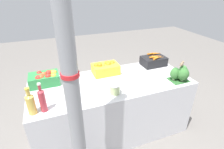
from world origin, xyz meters
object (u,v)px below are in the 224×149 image
(carrot_crate, at_px, (154,61))
(broccoli_pile, at_px, (180,74))
(sparrow_bird, at_px, (182,64))
(apple_crate, at_px, (45,78))
(juice_bottle_ruby, at_px, (42,100))
(juice_bottle_golden, at_px, (31,103))
(orange_crate, at_px, (105,68))
(pickle_jar, at_px, (115,89))
(support_pole, at_px, (72,89))

(carrot_crate, xyz_separation_m, broccoli_pile, (0.05, -0.50, 0.02))
(sparrow_bird, bearing_deg, apple_crate, 128.83)
(juice_bottle_ruby, bearing_deg, apple_crate, 86.32)
(juice_bottle_golden, bearing_deg, orange_crate, 30.45)
(orange_crate, bearing_deg, sparrow_bird, -31.56)
(pickle_jar, bearing_deg, juice_bottle_ruby, -177.12)
(apple_crate, xyz_separation_m, juice_bottle_golden, (-0.13, -0.51, 0.03))
(broccoli_pile, distance_m, sparrow_bird, 0.12)
(apple_crate, distance_m, sparrow_bird, 1.61)
(apple_crate, height_order, broccoli_pile, broccoli_pile)
(apple_crate, relative_size, orange_crate, 1.00)
(broccoli_pile, bearing_deg, pickle_jar, 178.53)
(apple_crate, bearing_deg, sparrow_bird, -17.39)
(sparrow_bird, bearing_deg, pickle_jar, 145.60)
(pickle_jar, relative_size, sparrow_bird, 0.95)
(apple_crate, bearing_deg, carrot_crate, 0.13)
(support_pole, xyz_separation_m, juice_bottle_ruby, (-0.23, 0.38, -0.29))
(broccoli_pile, bearing_deg, orange_crate, 147.55)
(carrot_crate, bearing_deg, pickle_jar, -148.94)
(support_pole, bearing_deg, juice_bottle_golden, 131.01)
(sparrow_bird, bearing_deg, broccoli_pile, -155.42)
(pickle_jar, bearing_deg, juice_bottle_golden, -177.47)
(carrot_crate, distance_m, pickle_jar, 0.92)
(apple_crate, bearing_deg, juice_bottle_ruby, -93.68)
(juice_bottle_golden, relative_size, pickle_jar, 2.38)
(support_pole, height_order, juice_bottle_ruby, support_pole)
(broccoli_pile, bearing_deg, carrot_crate, 95.74)
(carrot_crate, relative_size, sparrow_bird, 2.78)
(carrot_crate, height_order, sparrow_bird, sparrow_bird)
(carrot_crate, bearing_deg, apple_crate, -179.87)
(apple_crate, xyz_separation_m, sparrow_bird, (1.53, -0.48, 0.14))
(support_pole, xyz_separation_m, sparrow_bird, (1.33, 0.41, -0.20))
(support_pole, distance_m, broccoli_pile, 1.42)
(orange_crate, height_order, broccoli_pile, broccoli_pile)
(apple_crate, relative_size, pickle_jar, 2.93)
(juice_bottle_golden, bearing_deg, broccoli_pile, 0.51)
(orange_crate, xyz_separation_m, juice_bottle_golden, (-0.87, -0.51, 0.04))
(support_pole, height_order, apple_crate, support_pole)
(apple_crate, distance_m, carrot_crate, 1.47)
(broccoli_pile, distance_m, juice_bottle_golden, 1.66)
(broccoli_pile, xyz_separation_m, sparrow_bird, (0.01, 0.01, 0.12))
(pickle_jar, bearing_deg, orange_crate, 83.62)
(support_pole, distance_m, carrot_crate, 1.59)
(apple_crate, height_order, pickle_jar, apple_crate)
(carrot_crate, bearing_deg, broccoli_pile, -84.26)
(sparrow_bird, bearing_deg, juice_bottle_golden, 147.15)
(orange_crate, height_order, juice_bottle_golden, juice_bottle_golden)
(carrot_crate, xyz_separation_m, juice_bottle_golden, (-1.61, -0.51, 0.04))
(support_pole, bearing_deg, carrot_crate, 35.07)
(carrot_crate, height_order, pickle_jar, carrot_crate)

